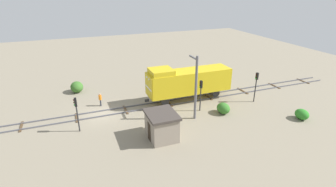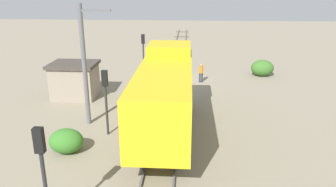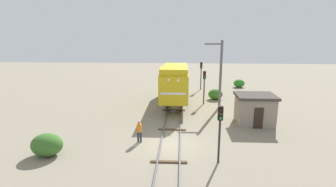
# 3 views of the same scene
# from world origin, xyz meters

# --- Properties ---
(ground_plane) EXTENTS (103.88, 103.88, 0.00)m
(ground_plane) POSITION_xyz_m (0.00, 0.00, 0.00)
(ground_plane) COLOR gray
(railway_track) EXTENTS (2.40, 69.25, 0.16)m
(railway_track) POSITION_xyz_m (0.00, 0.00, 0.07)
(railway_track) COLOR #595960
(railway_track) RESTS_ON ground
(locomotive) EXTENTS (2.90, 11.60, 4.60)m
(locomotive) POSITION_xyz_m (0.00, 11.29, 2.77)
(locomotive) COLOR gold
(locomotive) RESTS_ON railway_track
(traffic_signal_near) EXTENTS (0.32, 0.34, 3.82)m
(traffic_signal_near) POSITION_xyz_m (3.20, -2.76, 2.67)
(traffic_signal_near) COLOR #262628
(traffic_signal_near) RESTS_ON ground
(traffic_signal_mid) EXTENTS (0.32, 0.34, 3.90)m
(traffic_signal_mid) POSITION_xyz_m (3.40, 11.40, 2.72)
(traffic_signal_mid) COLOR #262628
(traffic_signal_mid) RESTS_ON ground
(traffic_signal_far) EXTENTS (0.32, 0.34, 4.02)m
(traffic_signal_far) POSITION_xyz_m (3.60, 19.30, 2.80)
(traffic_signal_far) COLOR #262628
(traffic_signal_far) RESTS_ON ground
(worker_near_track) EXTENTS (0.38, 0.38, 1.70)m
(worker_near_track) POSITION_xyz_m (-2.40, 0.22, 1.00)
(worker_near_track) COLOR #262B38
(worker_near_track) RESTS_ON ground
(catenary_mast) EXTENTS (1.94, 0.28, 7.42)m
(catenary_mast) POSITION_xyz_m (4.93, 9.90, 3.95)
(catenary_mast) COLOR #595960
(catenary_mast) RESTS_ON ground
(relay_hut) EXTENTS (3.50, 2.90, 2.74)m
(relay_hut) POSITION_xyz_m (7.50, 4.94, 1.39)
(relay_hut) COLOR gray
(relay_hut) RESTS_ON ground
(bush_near) EXTENTS (2.14, 1.75, 1.56)m
(bush_near) POSITION_xyz_m (-8.34, -2.30, 0.78)
(bush_near) COLOR #376726
(bush_near) RESTS_ON ground
(bush_mid) EXTENTS (1.79, 1.47, 1.30)m
(bush_mid) POSITION_xyz_m (5.04, 13.69, 0.65)
(bush_mid) COLOR #346F26
(bush_mid) RESTS_ON ground
(bush_far) EXTENTS (1.66, 1.36, 1.21)m
(bush_far) POSITION_xyz_m (9.58, 21.30, 0.60)
(bush_far) COLOR #2D7D26
(bush_far) RESTS_ON ground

